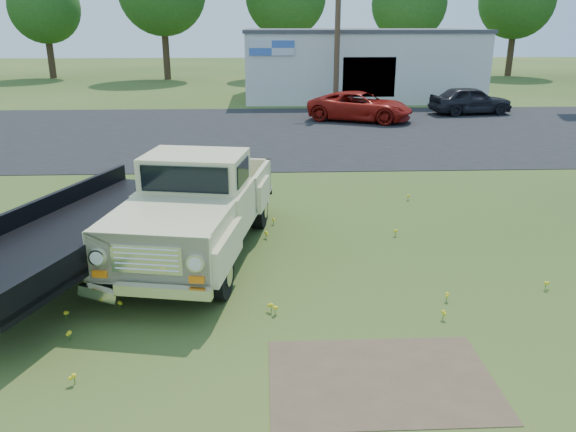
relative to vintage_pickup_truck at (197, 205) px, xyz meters
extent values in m
plane|color=#284516|center=(1.37, -1.41, -1.07)|extent=(140.00, 140.00, 0.00)
cube|color=black|center=(1.37, 13.59, -1.07)|extent=(90.00, 14.00, 0.02)
cube|color=brown|center=(2.87, -4.41, -1.07)|extent=(3.00, 2.00, 0.01)
cube|color=brown|center=(-0.63, 2.09, -1.07)|extent=(2.20, 1.60, 0.01)
cube|color=silver|center=(7.37, 25.59, 0.93)|extent=(14.00, 8.00, 4.00)
cube|color=#3F3F44|center=(7.37, 25.59, 2.98)|extent=(14.20, 8.20, 0.20)
cube|color=black|center=(7.37, 21.64, 0.53)|extent=(3.00, 0.10, 2.20)
cube|color=silver|center=(1.87, 21.54, 2.13)|extent=(2.50, 0.08, 0.80)
cylinder|color=#4B3722|center=(5.37, 20.59, 3.43)|extent=(0.30, 0.30, 9.00)
cylinder|color=#3C2A1B|center=(-16.63, 39.59, 0.55)|extent=(0.56, 0.56, 3.24)
sphere|color=#204D16|center=(-16.63, 39.59, 4.62)|extent=(5.76, 5.76, 5.76)
cylinder|color=#3C2A1B|center=(-6.63, 38.09, 0.91)|extent=(0.56, 0.56, 3.96)
cylinder|color=#3C2A1B|center=(3.37, 39.09, 0.82)|extent=(0.56, 0.56, 3.78)
cylinder|color=#3C2A1B|center=(13.37, 37.59, 0.64)|extent=(0.56, 0.56, 3.42)
sphere|color=#204D16|center=(13.37, 37.59, 4.94)|extent=(6.08, 6.08, 6.08)
cylinder|color=#3C2A1B|center=(23.37, 40.09, 0.73)|extent=(0.56, 0.56, 3.60)
sphere|color=#204D16|center=(23.37, 40.09, 5.25)|extent=(6.40, 6.40, 6.40)
imported|color=maroon|center=(6.04, 16.37, -0.38)|extent=(5.47, 4.04, 1.38)
imported|color=black|center=(12.09, 18.21, -0.36)|extent=(4.33, 2.17, 1.42)
camera|label=1|loc=(1.34, -10.73, 3.46)|focal=35.00mm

